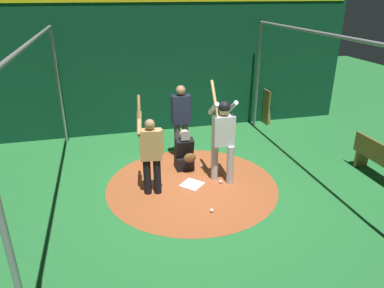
# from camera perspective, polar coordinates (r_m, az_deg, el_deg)

# --- Properties ---
(ground_plane) EXTENTS (27.13, 27.13, 0.00)m
(ground_plane) POSITION_cam_1_polar(r_m,az_deg,el_deg) (7.66, 0.00, -6.54)
(ground_plane) COLOR #287A38
(dirt_circle) EXTENTS (3.62, 3.62, 0.01)m
(dirt_circle) POSITION_cam_1_polar(r_m,az_deg,el_deg) (7.66, 0.00, -6.52)
(dirt_circle) COLOR #AD562D
(dirt_circle) RESTS_ON ground
(home_plate) EXTENTS (0.59, 0.59, 0.01)m
(home_plate) POSITION_cam_1_polar(r_m,az_deg,el_deg) (7.65, 0.00, -6.47)
(home_plate) COLOR white
(home_plate) RESTS_ON dirt_circle
(batter) EXTENTS (0.68, 0.49, 2.13)m
(batter) POSITION_cam_1_polar(r_m,az_deg,el_deg) (7.39, 4.98, 1.66)
(batter) COLOR #B3B3B7
(batter) RESTS_ON ground
(catcher) EXTENTS (0.58, 0.40, 0.98)m
(catcher) POSITION_cam_1_polar(r_m,az_deg,el_deg) (8.15, -1.19, -1.55)
(catcher) COLOR black
(catcher) RESTS_ON ground
(umpire) EXTENTS (0.23, 0.49, 1.81)m
(umpire) POSITION_cam_1_polar(r_m,az_deg,el_deg) (8.53, -1.77, 4.22)
(umpire) COLOR #4C4C51
(umpire) RESTS_ON ground
(visitor) EXTENTS (0.58, 0.51, 1.97)m
(visitor) POSITION_cam_1_polar(r_m,az_deg,el_deg) (7.00, -6.59, -1.24)
(visitor) COLOR black
(visitor) RESTS_ON ground
(back_wall) EXTENTS (0.23, 11.13, 3.79)m
(back_wall) POSITION_cam_1_polar(r_m,az_deg,el_deg) (10.27, -4.91, 12.53)
(back_wall) COLOR #0C3D26
(back_wall) RESTS_ON ground
(cage_frame) EXTENTS (6.27, 5.57, 3.05)m
(cage_frame) POSITION_cam_1_polar(r_m,az_deg,el_deg) (6.84, 0.00, 9.45)
(cage_frame) COLOR gray
(cage_frame) RESTS_ON ground
(bat_rack) EXTENTS (0.58, 0.19, 1.05)m
(bat_rack) POSITION_cam_1_polar(r_m,az_deg,el_deg) (11.33, 11.65, 5.76)
(bat_rack) COLOR olive
(bat_rack) RESTS_ON ground
(baseball_0) EXTENTS (0.07, 0.07, 0.07)m
(baseball_0) POSITION_cam_1_polar(r_m,az_deg,el_deg) (6.77, 3.18, -10.54)
(baseball_0) COLOR white
(baseball_0) RESTS_ON dirt_circle
(baseball_1) EXTENTS (0.07, 0.07, 0.07)m
(baseball_1) POSITION_cam_1_polar(r_m,az_deg,el_deg) (8.35, 1.56, -3.54)
(baseball_1) COLOR white
(baseball_1) RESTS_ON dirt_circle
(baseball_2) EXTENTS (0.07, 0.07, 0.07)m
(baseball_2) POSITION_cam_1_polar(r_m,az_deg,el_deg) (7.72, 4.59, -6.01)
(baseball_2) COLOR white
(baseball_2) RESTS_ON dirt_circle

